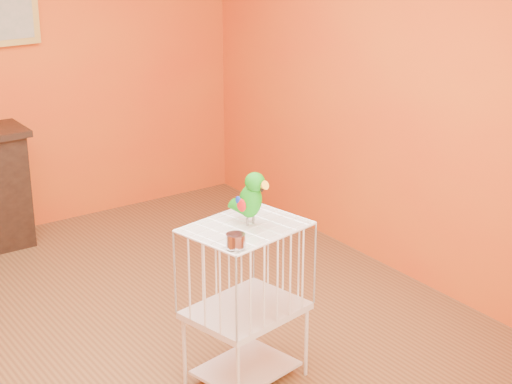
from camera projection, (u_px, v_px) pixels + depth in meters
ground at (148, 344)px, 5.23m from camera, size 4.50×4.50×0.00m
room_shell at (136, 91)px, 4.69m from camera, size 4.50×4.50×4.50m
birdcage at (246, 302)px, 4.70m from camera, size 0.69×0.58×0.94m
feed_cup at (236, 241)px, 4.25m from camera, size 0.10×0.10×0.07m
parrot at (251, 197)px, 4.52m from camera, size 0.15×0.27×0.30m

